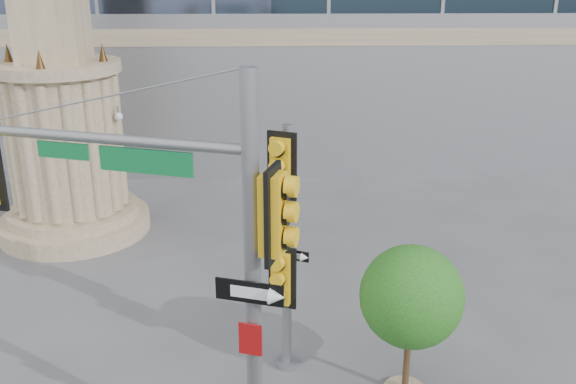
{
  "coord_description": "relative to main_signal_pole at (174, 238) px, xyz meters",
  "views": [
    {
      "loc": [
        -0.11,
        -9.13,
        7.7
      ],
      "look_at": [
        0.22,
        2.0,
        3.7
      ],
      "focal_mm": 40.0,
      "sensor_mm": 36.0,
      "label": 1
    }
  ],
  "objects": [
    {
      "name": "monument",
      "position": [
        -4.52,
        9.75,
        1.51
      ],
      "size": [
        4.4,
        4.4,
        16.6
      ],
      "color": "gray",
      "rests_on": "ground"
    },
    {
      "name": "main_signal_pole",
      "position": [
        0.0,
        0.0,
        0.0
      ],
      "size": [
        4.86,
        1.93,
        6.47
      ],
      "rotation": [
        0.0,
        0.0,
        -0.31
      ],
      "color": "slate",
      "rests_on": "ground"
    },
    {
      "name": "secondary_signal_pole",
      "position": [
        1.58,
        2.58,
        -1.08
      ],
      "size": [
        0.84,
        0.84,
        4.99
      ],
      "rotation": [
        0.0,
        0.0,
        -0.43
      ],
      "color": "slate",
      "rests_on": "ground"
    },
    {
      "name": "street_tree",
      "position": [
        3.92,
        1.74,
        -2.04
      ],
      "size": [
        1.92,
        1.88,
        2.99
      ],
      "color": "gray",
      "rests_on": "ground"
    }
  ]
}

